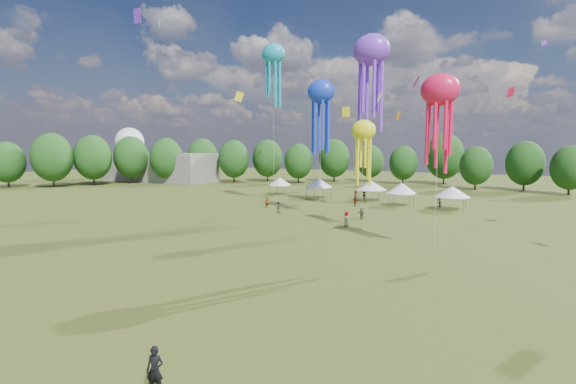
% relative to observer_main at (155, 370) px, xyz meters
% --- Properties ---
extents(ground, '(300.00, 300.00, 0.00)m').
position_rel_observer_main_xyz_m(ground, '(-7.84, 3.05, -0.94)').
color(ground, '#384416').
rests_on(ground, ground).
extents(observer_main, '(0.80, 0.67, 1.89)m').
position_rel_observer_main_xyz_m(observer_main, '(0.00, 0.00, 0.00)').
color(observer_main, black).
rests_on(observer_main, ground).
extents(spectator_near, '(0.88, 0.72, 1.66)m').
position_rel_observer_main_xyz_m(spectator_near, '(-17.52, 40.44, -0.11)').
color(spectator_near, gray).
rests_on(spectator_near, ground).
extents(spectators_far, '(24.76, 26.40, 1.88)m').
position_rel_observer_main_xyz_m(spectators_far, '(-8.37, 50.01, -0.11)').
color(spectators_far, gray).
rests_on(spectators_far, ground).
extents(festival_tents, '(38.40, 10.29, 3.84)m').
position_rel_observer_main_xyz_m(festival_tents, '(-10.78, 58.90, 1.90)').
color(festival_tents, '#47474C').
rests_on(festival_tents, ground).
extents(show_kites, '(32.93, 24.17, 26.57)m').
position_rel_observer_main_xyz_m(show_kites, '(-8.95, 43.98, 17.79)').
color(show_kites, blue).
rests_on(show_kites, ground).
extents(treeline, '(201.57, 95.24, 13.43)m').
position_rel_observer_main_xyz_m(treeline, '(-11.70, 65.57, 5.60)').
color(treeline, '#38281C').
rests_on(treeline, ground).
extents(hangar, '(40.00, 12.00, 8.00)m').
position_rel_observer_main_xyz_m(hangar, '(-79.84, 75.05, 3.06)').
color(hangar, gray).
rests_on(hangar, ground).
extents(radome, '(9.00, 9.00, 16.00)m').
position_rel_observer_main_xyz_m(radome, '(-95.84, 81.05, 9.04)').
color(radome, white).
rests_on(radome, ground).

